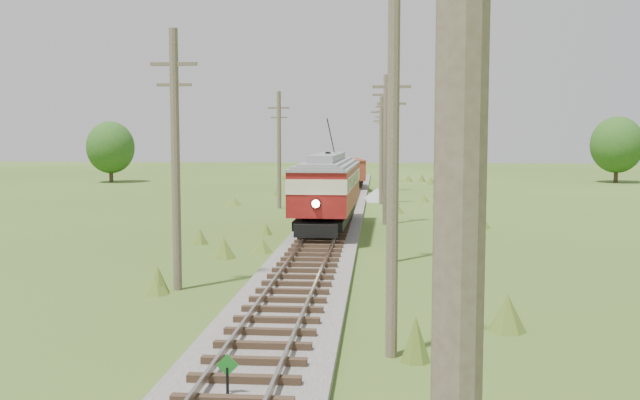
# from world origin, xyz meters

# --- Properties ---
(railbed_main) EXTENTS (3.60, 96.00, 0.57)m
(railbed_main) POSITION_xyz_m (0.00, 34.00, 0.19)
(railbed_main) COLOR #605B54
(railbed_main) RESTS_ON ground
(switch_marker) EXTENTS (0.45, 0.06, 1.08)m
(switch_marker) POSITION_xyz_m (-0.20, 1.50, 0.63)
(switch_marker) COLOR black
(switch_marker) RESTS_ON ground
(streetcar) EXTENTS (3.20, 12.68, 5.76)m
(streetcar) POSITION_xyz_m (-0.00, 27.20, 2.67)
(streetcar) COLOR black
(streetcar) RESTS_ON ground
(gondola) EXTENTS (3.35, 7.77, 2.50)m
(gondola) POSITION_xyz_m (0.00, 58.49, 1.91)
(gondola) COLOR black
(gondola) RESTS_ON ground
(gravel_pile) EXTENTS (3.00, 3.19, 1.09)m
(gravel_pile) POSITION_xyz_m (2.84, 46.33, 0.51)
(gravel_pile) COLOR gray
(gravel_pile) RESTS_ON ground
(utility_pole_r_0) EXTENTS (1.60, 0.30, 8.50)m
(utility_pole_r_0) POSITION_xyz_m (3.20, -8.00, 4.37)
(utility_pole_r_0) COLOR brown
(utility_pole_r_0) RESTS_ON ground
(utility_pole_r_1) EXTENTS (0.30, 0.30, 8.80)m
(utility_pole_r_1) POSITION_xyz_m (3.10, 5.00, 4.40)
(utility_pole_r_1) COLOR brown
(utility_pole_r_1) RESTS_ON ground
(utility_pole_r_2) EXTENTS (1.60, 0.30, 8.60)m
(utility_pole_r_2) POSITION_xyz_m (3.30, 18.00, 4.42)
(utility_pole_r_2) COLOR brown
(utility_pole_r_2) RESTS_ON ground
(utility_pole_r_3) EXTENTS (1.60, 0.30, 9.00)m
(utility_pole_r_3) POSITION_xyz_m (3.20, 31.00, 4.63)
(utility_pole_r_3) COLOR brown
(utility_pole_r_3) RESTS_ON ground
(utility_pole_r_4) EXTENTS (1.60, 0.30, 8.40)m
(utility_pole_r_4) POSITION_xyz_m (3.00, 44.00, 4.32)
(utility_pole_r_4) COLOR brown
(utility_pole_r_4) RESTS_ON ground
(utility_pole_r_5) EXTENTS (1.60, 0.30, 8.90)m
(utility_pole_r_5) POSITION_xyz_m (3.40, 57.00, 4.58)
(utility_pole_r_5) COLOR brown
(utility_pole_r_5) RESTS_ON ground
(utility_pole_r_6) EXTENTS (1.60, 0.30, 8.70)m
(utility_pole_r_6) POSITION_xyz_m (3.20, 70.00, 4.47)
(utility_pole_r_6) COLOR brown
(utility_pole_r_6) RESTS_ON ground
(utility_pole_l_a) EXTENTS (1.60, 0.30, 9.00)m
(utility_pole_l_a) POSITION_xyz_m (-4.20, 12.00, 4.63)
(utility_pole_l_a) COLOR brown
(utility_pole_l_a) RESTS_ON ground
(utility_pole_l_b) EXTENTS (1.60, 0.30, 8.60)m
(utility_pole_l_b) POSITION_xyz_m (-4.50, 40.00, 4.42)
(utility_pole_l_b) COLOR brown
(utility_pole_l_b) RESTS_ON ground
(tree_mid_a) EXTENTS (5.46, 5.46, 7.03)m
(tree_mid_a) POSITION_xyz_m (-28.00, 68.00, 4.02)
(tree_mid_a) COLOR #38281C
(tree_mid_a) RESTS_ON ground
(tree_mid_b) EXTENTS (5.88, 5.88, 7.57)m
(tree_mid_b) POSITION_xyz_m (30.00, 72.00, 4.33)
(tree_mid_b) COLOR #38281C
(tree_mid_b) RESTS_ON ground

